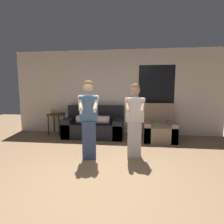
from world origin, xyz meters
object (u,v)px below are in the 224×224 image
person_left (89,119)px  couch (94,126)px  side_table (56,117)px  armchair (158,128)px  person_right (135,120)px

person_left → couch: bearing=99.2°
couch → person_left: 1.83m
couch → side_table: (-1.30, 0.16, 0.24)m
side_table → person_left: person_left is taller
couch → person_left: (0.28, -1.74, 0.52)m
side_table → person_left: bearing=-50.2°
armchair → couch: bearing=177.3°
side_table → person_left: size_ratio=0.50×
couch → side_table: size_ratio=2.18×
couch → side_table: bearing=172.9°
person_left → person_right: (0.94, 0.20, -0.04)m
person_left → person_right: bearing=11.9°
couch → person_right: size_ratio=1.14×
person_left → side_table: bearing=129.8°
armchair → person_right: (-0.71, -1.44, 0.48)m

